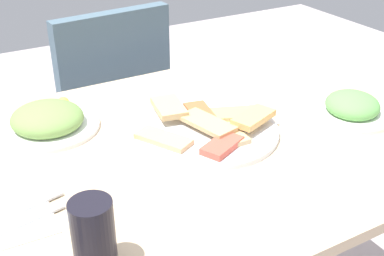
% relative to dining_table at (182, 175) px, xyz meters
% --- Properties ---
extents(dining_table, '(1.23, 0.82, 0.75)m').
position_rel_dining_table_xyz_m(dining_table, '(0.00, 0.00, 0.00)').
color(dining_table, '#D2B691').
rests_on(dining_table, ground_plane).
extents(dining_chair, '(0.46, 0.46, 0.88)m').
position_rel_dining_table_xyz_m(dining_chair, '(0.08, 0.74, -0.18)').
color(dining_chair, slate).
rests_on(dining_chair, ground_plane).
extents(pide_platter, '(0.33, 0.33, 0.04)m').
position_rel_dining_table_xyz_m(pide_platter, '(0.08, 0.02, 0.09)').
color(pide_platter, white).
rests_on(pide_platter, dining_table).
extents(salad_plate_greens, '(0.23, 0.23, 0.07)m').
position_rel_dining_table_xyz_m(salad_plate_greens, '(-0.23, 0.22, 0.10)').
color(salad_plate_greens, white).
rests_on(salad_plate_greens, dining_table).
extents(salad_plate_rice, '(0.21, 0.21, 0.06)m').
position_rel_dining_table_xyz_m(salad_plate_rice, '(0.43, -0.08, 0.10)').
color(salad_plate_rice, white).
rests_on(salad_plate_rice, dining_table).
extents(soda_can, '(0.08, 0.08, 0.12)m').
position_rel_dining_table_xyz_m(soda_can, '(-0.29, -0.26, 0.14)').
color(soda_can, black).
rests_on(soda_can, dining_table).
extents(paper_napkin, '(0.14, 0.14, 0.00)m').
position_rel_dining_table_xyz_m(paper_napkin, '(-0.38, -0.09, 0.08)').
color(paper_napkin, white).
rests_on(paper_napkin, dining_table).
extents(fork, '(0.18, 0.05, 0.00)m').
position_rel_dining_table_xyz_m(fork, '(-0.38, -0.11, 0.09)').
color(fork, silver).
rests_on(fork, paper_napkin).
extents(spoon, '(0.20, 0.06, 0.00)m').
position_rel_dining_table_xyz_m(spoon, '(-0.38, -0.07, 0.09)').
color(spoon, silver).
rests_on(spoon, paper_napkin).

